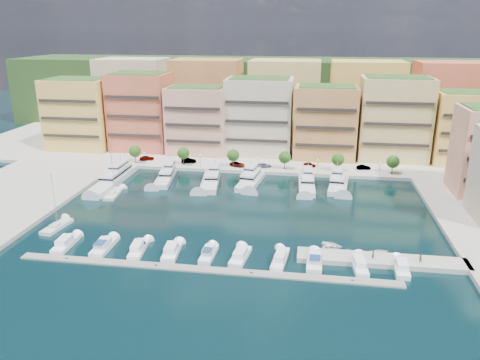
{
  "coord_description": "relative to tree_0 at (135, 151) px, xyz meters",
  "views": [
    {
      "loc": [
        15.43,
        -104.86,
        42.89
      ],
      "look_at": [
        -1.6,
        5.78,
        6.0
      ],
      "focal_mm": 35.0,
      "sensor_mm": 36.0,
      "label": 1
    }
  ],
  "objects": [
    {
      "name": "cruiser_9",
      "position": [
        73.15,
        -58.08,
        -4.2
      ],
      "size": [
        2.8,
        7.63,
        2.55
      ],
      "color": "white",
      "rests_on": "ground"
    },
    {
      "name": "backblock_0",
      "position": [
        -15.0,
        40.5,
        11.26
      ],
      "size": [
        26.0,
        18.0,
        30.0
      ],
      "primitive_type": "cube",
      "color": "beige",
      "rests_on": "north_quay"
    },
    {
      "name": "cruiser_7",
      "position": [
        57.33,
        -58.11,
        -4.17
      ],
      "size": [
        3.02,
        8.03,
        2.66
      ],
      "color": "white",
      "rests_on": "ground"
    },
    {
      "name": "car_4",
      "position": [
        55.66,
        3.97,
        -3.08
      ],
      "size": [
        4.17,
        2.71,
        1.32
      ],
      "primitive_type": "imported",
      "rotation": [
        0.0,
        0.0,
        1.25
      ],
      "color": "gray",
      "rests_on": "north_quay"
    },
    {
      "name": "apartment_6",
      "position": [
        104.0,
        16.49,
        7.57
      ],
      "size": [
        20.0,
        15.5,
        22.8
      ],
      "color": "#E4AE53",
      "rests_on": "north_quay"
    },
    {
      "name": "tree_3",
      "position": [
        48.0,
        0.0,
        0.0
      ],
      "size": [
        3.8,
        3.8,
        5.65
      ],
      "color": "#473323",
      "rests_on": "north_quay"
    },
    {
      "name": "hillside",
      "position": [
        40.0,
        76.5,
        -4.74
      ],
      "size": [
        240.0,
        40.0,
        58.0
      ],
      "primitive_type": "cube",
      "color": "#1B3114",
      "rests_on": "ground"
    },
    {
      "name": "apartment_3",
      "position": [
        38.0,
        18.49,
        9.07
      ],
      "size": [
        22.0,
        16.5,
        25.8
      ],
      "color": "beige",
      "rests_on": "north_quay"
    },
    {
      "name": "yacht_1",
      "position": [
        14.13,
        -12.65,
        -3.65
      ],
      "size": [
        6.33,
        18.07,
        7.3
      ],
      "color": "silver",
      "rests_on": "ground"
    },
    {
      "name": "north_quay",
      "position": [
        40.0,
        28.5,
        -4.74
      ],
      "size": [
        220.0,
        64.0,
        2.0
      ],
      "primitive_type": "cube",
      "color": "#9E998E",
      "rests_on": "ground"
    },
    {
      "name": "lamppost_0",
      "position": [
        4.0,
        -2.3,
        -0.92
      ],
      "size": [
        0.3,
        0.3,
        4.2
      ],
      "color": "black",
      "rests_on": "north_quay"
    },
    {
      "name": "cruiser_1",
      "position": [
        15.23,
        -58.11,
        -4.17
      ],
      "size": [
        2.9,
        8.38,
        2.66
      ],
      "color": "white",
      "rests_on": "ground"
    },
    {
      "name": "apartment_5",
      "position": [
        82.0,
        18.49,
        9.57
      ],
      "size": [
        22.0,
        16.5,
        26.8
      ],
      "color": "tan",
      "rests_on": "north_quay"
    },
    {
      "name": "lamppost_4",
      "position": [
        76.0,
        -2.3,
        -0.92
      ],
      "size": [
        0.3,
        0.3,
        4.2
      ],
      "color": "black",
      "rests_on": "north_quay"
    },
    {
      "name": "south_pontoon",
      "position": [
        37.0,
        -63.5,
        -4.74
      ],
      "size": [
        72.0,
        2.2,
        0.35
      ],
      "primitive_type": "cube",
      "color": "gray",
      "rests_on": "ground"
    },
    {
      "name": "ground",
      "position": [
        40.0,
        -33.5,
        -4.74
      ],
      "size": [
        400.0,
        400.0,
        0.0
      ],
      "primitive_type": "plane",
      "color": "black",
      "rests_on": "ground"
    },
    {
      "name": "backblock_1",
      "position": [
        15.0,
        40.5,
        11.26
      ],
      "size": [
        26.0,
        18.0,
        30.0
      ],
      "primitive_type": "cube",
      "color": "tan",
      "rests_on": "north_quay"
    },
    {
      "name": "lamppost_3",
      "position": [
        58.0,
        -2.3,
        -0.92
      ],
      "size": [
        0.3,
        0.3,
        4.2
      ],
      "color": "black",
      "rests_on": "north_quay"
    },
    {
      "name": "sailboat_2",
      "position": [
        4.27,
        -27.69,
        -4.43
      ],
      "size": [
        3.58,
        9.58,
        13.2
      ],
      "color": "silver",
      "rests_on": "ground"
    },
    {
      "name": "tree_5",
      "position": [
        80.0,
        0.0,
        0.0
      ],
      "size": [
        3.8,
        3.8,
        5.65
      ],
      "color": "#473323",
      "rests_on": "north_quay"
    },
    {
      "name": "apartment_2",
      "position": [
        17.0,
        16.49,
        7.57
      ],
      "size": [
        20.0,
        15.5,
        22.8
      ],
      "color": "#F1A786",
      "rests_on": "north_quay"
    },
    {
      "name": "yacht_0",
      "position": [
        -0.15,
        -16.71,
        -3.53
      ],
      "size": [
        4.94,
        26.66,
        7.3
      ],
      "color": "silver",
      "rests_on": "ground"
    },
    {
      "name": "yacht_2",
      "position": [
        27.81,
        -13.38,
        -3.53
      ],
      "size": [
        6.88,
        19.79,
        7.3
      ],
      "color": "silver",
      "rests_on": "ground"
    },
    {
      "name": "lamppost_1",
      "position": [
        22.0,
        -2.3,
        -0.92
      ],
      "size": [
        0.3,
        0.3,
        4.2
      ],
      "color": "black",
      "rests_on": "north_quay"
    },
    {
      "name": "cruiser_4",
      "position": [
        36.86,
        -58.1,
        -4.17
      ],
      "size": [
        2.6,
        7.7,
        2.66
      ],
      "color": "white",
      "rests_on": "ground"
    },
    {
      "name": "tree_2",
      "position": [
        32.0,
        0.0,
        0.0
      ],
      "size": [
        3.8,
        3.8,
        5.65
      ],
      "color": "#473323",
      "rests_on": "north_quay"
    },
    {
      "name": "yacht_5",
      "position": [
        63.84,
        -11.81,
        -3.53
      ],
      "size": [
        6.54,
        16.39,
        7.3
      ],
      "color": "silver",
      "rests_on": "ground"
    },
    {
      "name": "tree_0",
      "position": [
        0.0,
        0.0,
        0.0
      ],
      "size": [
        3.8,
        3.8,
        5.65
      ],
      "color": "#473323",
      "rests_on": "north_quay"
    },
    {
      "name": "apartment_1",
      "position": [
        -4.0,
        18.49,
        9.57
      ],
      "size": [
        20.0,
        16.5,
        26.8
      ],
      "color": "#DC5B49",
      "rests_on": "north_quay"
    },
    {
      "name": "yacht_4",
      "position": [
        55.02,
        -12.73,
        -3.65
      ],
      "size": [
        5.13,
        18.06,
        7.3
      ],
      "color": "silver",
      "rests_on": "ground"
    },
    {
      "name": "finger_pier",
      "position": [
        70.0,
        -55.5,
        -4.74
      ],
      "size": [
        32.0,
        5.0,
        2.0
      ],
      "primitive_type": "cube",
      "color": "#9E998E",
      "rests_on": "ground"
    },
    {
      "name": "apartment_4",
      "position": [
        60.0,
        16.49,
        8.07
      ],
      "size": [
        20.0,
        15.5,
        23.8
      ],
      "color": "tan",
      "rests_on": "north_quay"
    },
    {
      "name": "lamppost_2",
      "position": [
        40.0,
        -2.3,
        -0.92
      ],
      "size": [
        0.3,
        0.3,
        4.2
      ],
      "color": "black",
      "rests_on": "north_quay"
    },
    {
      "name": "car_1",
      "position": [
        17.1,
        2.16,
        -2.94
      ],
      "size": [
        5.13,
        3.1,
        1.6
      ],
      "primitive_type": "imported",
      "rotation": [
        0.0,
        0.0,
        1.88
      ],
      "color": "gray",
      "rests_on": "north_quay"
    },
    {
      "name": "sailboat_0",
      "position": [
        0.46,
        -50.04,
        -4.43
      ],
      "size": [
        3.87,
        8.84,
        13.2
      ],
      "color": "silver",
      "rests_on": "ground"
    },
    {
      "name": "car_3",
      "position": [
        41.55,
        0.73,
        -3.06
      ],
      "size": [
        5.11,
        3.73,
        1.38
      ],
      "primitive_type": "imported",
      "rotation": [
        0.0,
        0.0,
        2.0
      ],
      "color": "gray",
      "rests_on": "north_quay"
    },
    {
      "name": "tree_4",
      "position": [
        64.0,
        0.0,
        0.0
      ],
      "size": [
        3.8,
        3.8,
        5.65
      ],
      "color": "#473323",
      "rests_on": "north_quay"
    },
    {
      "name": "cruiser_0",
      "position": [
        6.94,
        -58.09,
        -4.2
      ],
      "size": [
        3.06,
        8.46,
        2.55
      ],
      "color": "white",
      "rests_on": "ground"
    },
    {
      "name": "tree_1",
      "position": [
        16.0,
        0.0,
        0.0
      ],
      "size": [
        3.8,
        3.8,
        5.65
      ],
      "color": "#473323",
      "rests_on": "north_quay"
    },
    {
      "name": "backblock_2",
      "position": [
        45.0,
        40.5,
        11.26
      ],
      "size": [
        26.0,
        18.0,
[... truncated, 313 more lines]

